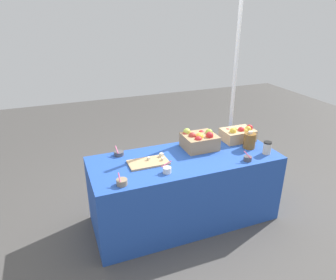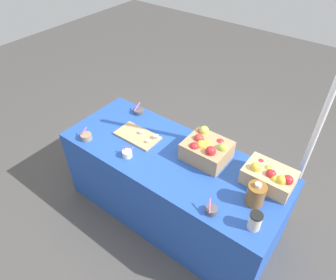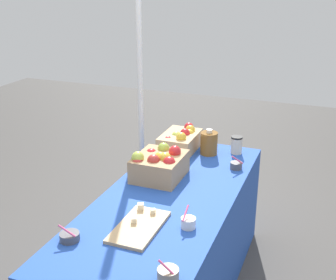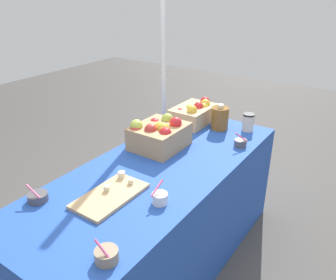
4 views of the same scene
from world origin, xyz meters
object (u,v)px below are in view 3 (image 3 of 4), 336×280
coffee_cup (237,145)px  tent_pole (140,91)px  sample_bowl_mid (168,274)px  apple_crate_middle (159,164)px  sample_bowl_extra (188,222)px  apple_crate_left (181,140)px  cutting_board_front (139,226)px  sample_bowl_far (70,236)px  sample_bowl_near (236,165)px  cider_jug (209,143)px

coffee_cup → tent_pole: (0.06, 0.79, 0.32)m
sample_bowl_mid → tent_pole: size_ratio=0.05×
apple_crate_middle → sample_bowl_extra: 0.63m
apple_crate_left → sample_bowl_mid: bearing=-162.3°
cutting_board_front → sample_bowl_far: 0.36m
sample_bowl_far → coffee_cup: bearing=-19.8°
apple_crate_middle → coffee_cup: (0.59, -0.37, -0.03)m
sample_bowl_near → sample_bowl_extra: size_ratio=0.98×
apple_crate_middle → coffee_cup: bearing=-32.5°
cider_jug → tent_pole: 0.70m
sample_bowl_mid → cider_jug: (1.44, 0.24, 0.06)m
cutting_board_front → sample_bowl_near: (0.92, -0.30, 0.01)m
cutting_board_front → sample_bowl_far: sample_bowl_far is taller
apple_crate_left → apple_crate_middle: bearing=-176.1°
cider_jug → coffee_cup: size_ratio=1.45×
apple_crate_middle → sample_bowl_extra: size_ratio=3.22×
cutting_board_front → tent_pole: (1.25, 0.56, 0.37)m
apple_crate_left → apple_crate_middle: (-0.50, -0.03, 0.02)m
sample_bowl_far → sample_bowl_extra: 0.60m
sample_bowl_near → tent_pole: 0.99m
sample_bowl_extra → tent_pole: tent_pole is taller
sample_bowl_far → sample_bowl_extra: size_ratio=0.94×
tent_pole → cutting_board_front: bearing=-156.0°
sample_bowl_mid → coffee_cup: (1.52, 0.05, 0.04)m
sample_bowl_near → tent_pole: size_ratio=0.05×
sample_bowl_mid → tent_pole: (1.59, 0.85, 0.36)m
sample_bowl_near → apple_crate_middle: bearing=125.6°
sample_bowl_extra → coffee_cup: 1.09m
cutting_board_front → sample_bowl_mid: bearing=-138.7°
apple_crate_left → sample_bowl_extra: (-1.01, -0.41, -0.05)m
sample_bowl_near → sample_bowl_mid: bearing=179.5°
sample_bowl_near → sample_bowl_extra: sample_bowl_extra is taller
sample_bowl_extra → sample_bowl_near: bearing=-4.4°
cutting_board_front → sample_bowl_extra: (0.10, -0.24, 0.02)m
cider_jug → tent_pole: size_ratio=0.08×
sample_bowl_far → coffee_cup: size_ratio=0.77×
sample_bowl_near → coffee_cup: 0.28m
apple_crate_middle → cutting_board_front: bearing=-167.4°
sample_bowl_mid → coffee_cup: coffee_cup is taller
apple_crate_left → coffee_cup: (0.08, -0.41, -0.01)m
sample_bowl_far → cutting_board_front: bearing=-49.9°
cutting_board_front → tent_pole: tent_pole is taller
sample_bowl_extra → cider_jug: bearing=10.4°
apple_crate_left → apple_crate_middle: apple_crate_middle is taller
apple_crate_left → coffee_cup: apple_crate_left is taller
sample_bowl_far → sample_bowl_extra: sample_bowl_extra is taller
apple_crate_left → sample_bowl_mid: apple_crate_left is taller
cutting_board_front → tent_pole: 1.42m
coffee_cup → apple_crate_middle: bearing=147.5°
cider_jug → tent_pole: bearing=76.3°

